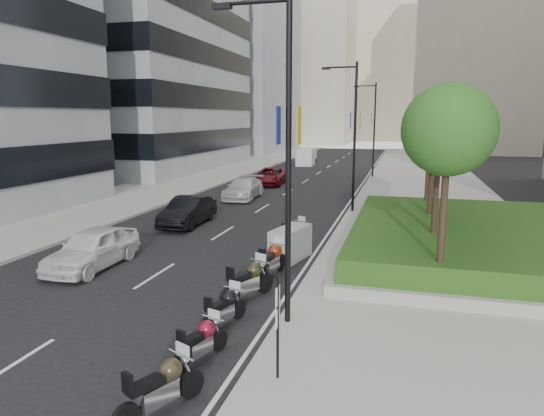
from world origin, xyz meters
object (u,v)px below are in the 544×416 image
at_px(car_d, 270,176).
at_px(delivery_van, 307,157).
at_px(lamp_post_0, 283,146).
at_px(motorcycle_5, 291,244).
at_px(motorcycle_6, 295,233).
at_px(car_c, 243,188).
at_px(motorcycle_1, 201,341).
at_px(motorcycle_2, 224,309).
at_px(motorcycle_4, 272,260).
at_px(car_b, 188,211).
at_px(car_a, 93,248).
at_px(lamp_post_2, 373,125).
at_px(parking_sign, 278,322).
at_px(motorcycle_0, 162,387).
at_px(lamp_post_1, 352,130).

relative_size(car_d, delivery_van, 1.06).
height_order(lamp_post_0, motorcycle_5, lamp_post_0).
distance_m(motorcycle_6, car_c, 13.48).
distance_m(motorcycle_1, motorcycle_6, 11.06).
bearing_deg(motorcycle_2, motorcycle_4, 13.98).
xyz_separation_m(motorcycle_1, car_c, (-6.68, 22.88, 0.22)).
distance_m(motorcycle_4, car_b, 9.84).
relative_size(motorcycle_6, car_a, 0.45).
height_order(car_a, car_c, car_a).
bearing_deg(motorcycle_4, motorcycle_6, 11.42).
distance_m(lamp_post_2, parking_sign, 38.18).
height_order(motorcycle_4, delivery_van, delivery_van).
bearing_deg(car_b, car_c, 88.00).
bearing_deg(car_a, motorcycle_0, -48.17).
xyz_separation_m(lamp_post_1, motorcycle_0, (-1.27, -21.67, -4.48)).
bearing_deg(lamp_post_2, motorcycle_1, -92.08).
height_order(lamp_post_1, motorcycle_5, lamp_post_1).
height_order(motorcycle_0, motorcycle_4, motorcycle_4).
bearing_deg(parking_sign, motorcycle_0, -139.20).
bearing_deg(motorcycle_1, motorcycle_2, 22.09).
bearing_deg(motorcycle_6, motorcycle_4, -154.39).
height_order(lamp_post_2, motorcycle_1, lamp_post_2).
distance_m(motorcycle_2, motorcycle_6, 9.07).
xyz_separation_m(motorcycle_1, car_a, (-7.11, 5.79, 0.26)).
relative_size(motorcycle_1, motorcycle_6, 0.92).
height_order(parking_sign, car_b, parking_sign).
xyz_separation_m(motorcycle_2, delivery_van, (-7.07, 46.68, 0.41)).
relative_size(motorcycle_0, motorcycle_5, 0.84).
xyz_separation_m(motorcycle_1, motorcycle_6, (-0.21, 11.06, 0.06)).
height_order(car_c, delivery_van, delivery_van).
bearing_deg(motorcycle_5, motorcycle_1, -167.68).
height_order(motorcycle_5, car_d, car_d).
bearing_deg(car_a, delivery_van, 89.73).
xyz_separation_m(motorcycle_0, motorcycle_1, (-0.09, 2.12, -0.06)).
bearing_deg(car_d, motorcycle_0, -81.67).
bearing_deg(car_c, car_a, -94.07).
bearing_deg(motorcycle_2, car_d, 28.70).
bearing_deg(lamp_post_2, car_a, -104.93).
xyz_separation_m(lamp_post_0, lamp_post_2, (0.00, 35.00, 0.00)).
distance_m(motorcycle_4, motorcycle_6, 4.51).
bearing_deg(motorcycle_5, lamp_post_0, -155.69).
xyz_separation_m(motorcycle_5, motorcycle_6, (-0.34, 2.26, -0.10)).
relative_size(parking_sign, car_a, 0.54).
relative_size(motorcycle_2, car_a, 0.43).
distance_m(lamp_post_0, delivery_van, 47.10).
relative_size(motorcycle_1, motorcycle_2, 0.95).
height_order(lamp_post_0, parking_sign, lamp_post_0).
relative_size(motorcycle_2, car_d, 0.38).
bearing_deg(motorcycle_2, motorcycle_5, 13.04).
distance_m(lamp_post_1, motorcycle_1, 20.11).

